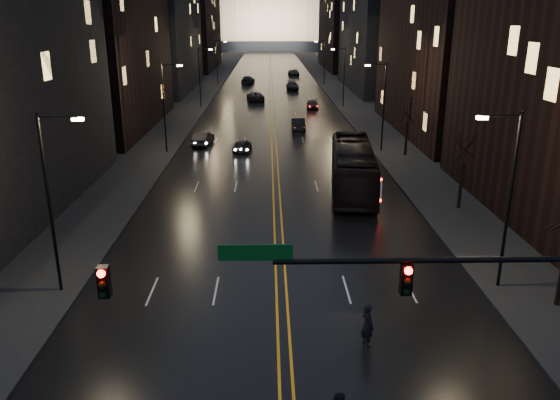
{
  "coord_description": "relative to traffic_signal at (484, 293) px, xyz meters",
  "views": [
    {
      "loc": [
        -0.6,
        -14.66,
        12.98
      ],
      "look_at": [
        0.0,
        13.25,
        3.72
      ],
      "focal_mm": 35.0,
      "sensor_mm": 36.0,
      "label": 1
    }
  ],
  "objects": [
    {
      "name": "streetlamp_left_mid",
      "position": [
        -16.72,
        40.0,
        -0.02
      ],
      "size": [
        2.13,
        0.25,
        9.0
      ],
      "color": "black",
      "rests_on": "ground"
    },
    {
      "name": "streetlamp_left_far",
      "position": [
        -16.72,
        70.0,
        -0.02
      ],
      "size": [
        2.13,
        0.25,
        9.0
      ],
      "color": "black",
      "rests_on": "ground"
    },
    {
      "name": "traffic_signal",
      "position": [
        0.0,
        0.0,
        0.0
      ],
      "size": [
        17.29,
        0.45,
        7.0
      ],
      "color": "black",
      "rests_on": "ground"
    },
    {
      "name": "receding_car_b",
      "position": [
        0.18,
        68.14,
        -4.36
      ],
      "size": [
        1.96,
        4.42,
        1.48
      ],
      "primitive_type": "imported",
      "rotation": [
        0.0,
        0.0,
        -0.05
      ],
      "color": "black",
      "rests_on": "ground"
    },
    {
      "name": "center_line",
      "position": [
        -5.91,
        130.0,
        -5.08
      ],
      "size": [
        0.62,
        320.0,
        0.01
      ],
      "primitive_type": "cube",
      "color": "orange",
      "rests_on": "road"
    },
    {
      "name": "receding_car_a",
      "position": [
        -2.85,
        51.32,
        -4.35
      ],
      "size": [
        1.63,
        4.59,
        1.51
      ],
      "primitive_type": "imported",
      "rotation": [
        0.0,
        0.0,
        -0.01
      ],
      "color": "black",
      "rests_on": "ground"
    },
    {
      "name": "building_left_mid",
      "position": [
        -26.91,
        54.0,
        8.9
      ],
      "size": [
        12.0,
        30.0,
        28.0
      ],
      "primitive_type": "cube",
      "color": "black",
      "rests_on": "ground"
    },
    {
      "name": "tree_right_mid",
      "position": [
        7.09,
        22.0,
        -0.58
      ],
      "size": [
        2.4,
        2.4,
        6.65
      ],
      "color": "black",
      "rests_on": "ground"
    },
    {
      "name": "receding_car_c",
      "position": [
        -1.82,
        91.97,
        -4.3
      ],
      "size": [
        2.39,
        5.59,
        1.61
      ],
      "primitive_type": "imported",
      "rotation": [
        0.0,
        0.0,
        0.03
      ],
      "color": "black",
      "rests_on": "ground"
    },
    {
      "name": "bus",
      "position": [
        0.15,
        26.93,
        -3.25
      ],
      "size": [
        4.47,
        13.56,
        3.71
      ],
      "primitive_type": "imported",
      "rotation": [
        0.0,
        0.0,
        -0.1
      ],
      "color": "black",
      "rests_on": "ground"
    },
    {
      "name": "streetlamp_right_dist",
      "position": [
        4.91,
        100.0,
        -0.02
      ],
      "size": [
        2.13,
        0.25,
        9.0
      ],
      "color": "black",
      "rests_on": "ground"
    },
    {
      "name": "streetlamp_left_near",
      "position": [
        -16.72,
        10.0,
        -0.02
      ],
      "size": [
        2.13,
        0.25,
        9.0
      ],
      "color": "black",
      "rests_on": "ground"
    },
    {
      "name": "building_right_dist",
      "position": [
        15.09,
        140.0,
        5.9
      ],
      "size": [
        12.0,
        40.0,
        22.0
      ],
      "primitive_type": "cube",
      "color": "black",
      "rests_on": "ground"
    },
    {
      "name": "oncoming_car_b",
      "position": [
        -13.6,
        43.48,
        -4.36
      ],
      "size": [
        2.15,
        4.7,
        1.49
      ],
      "primitive_type": "imported",
      "rotation": [
        0.0,
        0.0,
        3.01
      ],
      "color": "black",
      "rests_on": "ground"
    },
    {
      "name": "tree_right_far",
      "position": [
        7.09,
        38.0,
        -0.58
      ],
      "size": [
        2.4,
        2.4,
        6.65
      ],
      "color": "black",
      "rests_on": "ground"
    },
    {
      "name": "building_left_dist",
      "position": [
        -26.91,
        140.0,
        6.9
      ],
      "size": [
        12.0,
        40.0,
        24.0
      ],
      "primitive_type": "cube",
      "color": "black",
      "rests_on": "ground"
    },
    {
      "name": "streetlamp_right_near",
      "position": [
        4.91,
        10.0,
        -0.02
      ],
      "size": [
        2.13,
        0.25,
        9.0
      ],
      "color": "black",
      "rests_on": "ground"
    },
    {
      "name": "oncoming_car_c",
      "position": [
        -8.65,
        77.08,
        -4.32
      ],
      "size": [
        3.26,
        5.94,
        1.58
      ],
      "primitive_type": "imported",
      "rotation": [
        0.0,
        0.0,
        3.26
      ],
      "color": "black",
      "rests_on": "ground"
    },
    {
      "name": "receding_car_d",
      "position": [
        -0.33,
        119.55,
        -4.33
      ],
      "size": [
        2.63,
        5.59,
        1.54
      ],
      "primitive_type": "imported",
      "rotation": [
        0.0,
        0.0,
        0.01
      ],
      "color": "black",
      "rests_on": "ground"
    },
    {
      "name": "oncoming_car_d",
      "position": [
        -10.77,
        102.83,
        -4.28
      ],
      "size": [
        2.94,
        5.89,
        1.64
      ],
      "primitive_type": "imported",
      "rotation": [
        0.0,
        0.0,
        3.02
      ],
      "color": "black",
      "rests_on": "ground"
    },
    {
      "name": "building_left_far",
      "position": [
        -26.91,
        92.0,
        4.9
      ],
      "size": [
        12.0,
        34.0,
        20.0
      ],
      "primitive_type": "cube",
      "color": "black",
      "rests_on": "ground"
    },
    {
      "name": "road",
      "position": [
        -5.91,
        130.0,
        -5.09
      ],
      "size": [
        20.0,
        320.0,
        0.02
      ],
      "primitive_type": "cube",
      "color": "black",
      "rests_on": "ground"
    },
    {
      "name": "oncoming_car_a",
      "position": [
        -9.22,
        40.39,
        -4.43
      ],
      "size": [
        2.1,
        4.11,
        1.34
      ],
      "primitive_type": "imported",
      "rotation": [
        0.0,
        0.0,
        3.01
      ],
      "color": "black",
      "rests_on": "ground"
    },
    {
      "name": "building_right_mid",
      "position": [
        15.09,
        92.0,
        7.9
      ],
      "size": [
        12.0,
        34.0,
        26.0
      ],
      "primitive_type": "cube",
      "color": "black",
      "rests_on": "ground"
    },
    {
      "name": "sidewalk_left",
      "position": [
        -19.91,
        130.0,
        -5.02
      ],
      "size": [
        8.0,
        320.0,
        0.16
      ],
      "primitive_type": "cube",
      "color": "black",
      "rests_on": "ground"
    },
    {
      "name": "capitol",
      "position": [
        -5.91,
        250.0,
        12.05
      ],
      "size": [
        90.0,
        50.0,
        58.5
      ],
      "color": "black",
      "rests_on": "ground"
    },
    {
      "name": "sidewalk_right",
      "position": [
        8.09,
        130.0,
        -5.02
      ],
      "size": [
        8.0,
        320.0,
        0.16
      ],
      "primitive_type": "cube",
      "color": "black",
      "rests_on": "ground"
    },
    {
      "name": "streetlamp_left_dist",
      "position": [
        -16.72,
        100.0,
        -0.02
      ],
      "size": [
        2.13,
        0.25,
        9.0
      ],
      "color": "black",
      "rests_on": "ground"
    },
    {
      "name": "streetlamp_right_far",
      "position": [
        4.91,
        70.0,
        -0.02
      ],
      "size": [
        2.13,
        0.25,
        9.0
      ],
      "color": "black",
      "rests_on": "ground"
    },
    {
      "name": "streetlamp_right_mid",
      "position": [
        4.91,
        40.0,
        -0.02
      ],
      "size": [
        2.13,
        0.25,
        9.0
      ],
      "color": "black",
      "rests_on": "ground"
    },
    {
      "name": "pedestrian_a",
      "position": [
        -2.46,
        5.0,
        -4.13
      ],
      "size": [
        0.72,
        0.84,
        1.95
      ],
      "primitive_type": "imported",
      "rotation": [
        0.0,
        0.0,
        2.0
      ],
      "color": "black",
      "rests_on": "ground"
    }
  ]
}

